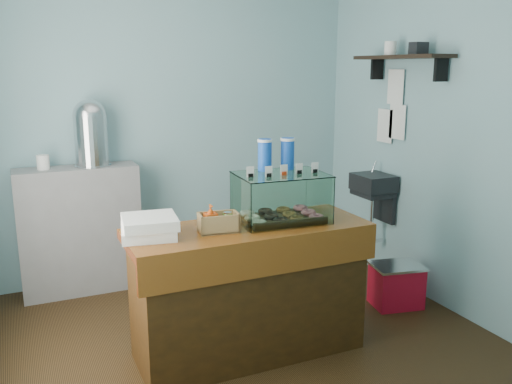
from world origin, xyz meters
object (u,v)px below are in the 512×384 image
display_case (280,194)px  coffee_urn (91,131)px  red_cooler (396,285)px  counter (249,289)px

display_case → coffee_urn: size_ratio=1.11×
coffee_urn → red_cooler: (2.16, -1.39, -1.22)m
display_case → red_cooler: size_ratio=1.37×
counter → red_cooler: size_ratio=3.54×
display_case → coffee_urn: bearing=128.1°
red_cooler → counter: bearing=-161.0°
coffee_urn → red_cooler: size_ratio=1.24×
display_case → coffee_urn: coffee_urn is taller
counter → coffee_urn: size_ratio=2.85×
coffee_urn → display_case: bearing=-55.8°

